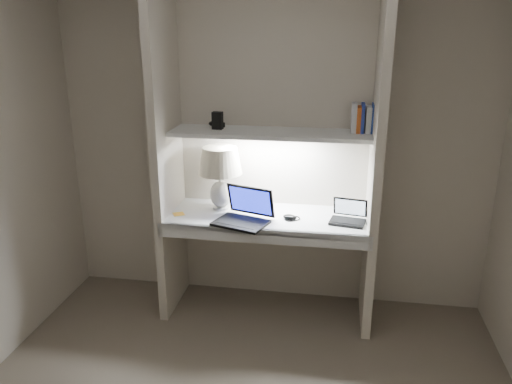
% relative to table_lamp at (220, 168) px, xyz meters
% --- Properties ---
extents(back_wall, '(3.20, 0.01, 2.50)m').
position_rel_table_lamp_xyz_m(back_wall, '(0.36, 0.20, 0.16)').
color(back_wall, beige).
rests_on(back_wall, floor).
extents(alcove_panel_left, '(0.06, 0.55, 2.50)m').
position_rel_table_lamp_xyz_m(alcove_panel_left, '(-0.37, -0.07, 0.16)').
color(alcove_panel_left, beige).
rests_on(alcove_panel_left, floor).
extents(alcove_panel_right, '(0.06, 0.55, 2.50)m').
position_rel_table_lamp_xyz_m(alcove_panel_right, '(1.09, -0.07, 0.16)').
color(alcove_panel_right, beige).
rests_on(alcove_panel_right, floor).
extents(desk, '(1.40, 0.55, 0.04)m').
position_rel_table_lamp_xyz_m(desk, '(0.36, -0.07, -0.34)').
color(desk, white).
rests_on(desk, alcove_panel_left).
extents(desk_apron, '(1.46, 0.03, 0.10)m').
position_rel_table_lamp_xyz_m(desk_apron, '(0.36, -0.33, -0.37)').
color(desk_apron, silver).
rests_on(desk_apron, desk).
extents(shelf, '(1.40, 0.36, 0.03)m').
position_rel_table_lamp_xyz_m(shelf, '(0.36, 0.02, 0.26)').
color(shelf, silver).
rests_on(shelf, back_wall).
extents(strip_light, '(0.60, 0.04, 0.02)m').
position_rel_table_lamp_xyz_m(strip_light, '(0.36, 0.02, 0.24)').
color(strip_light, white).
rests_on(strip_light, shelf).
extents(table_lamp, '(0.32, 0.32, 0.47)m').
position_rel_table_lamp_xyz_m(table_lamp, '(0.00, 0.00, 0.00)').
color(table_lamp, white).
rests_on(table_lamp, desk).
extents(laptop_main, '(0.43, 0.40, 0.24)m').
position_rel_table_lamp_xyz_m(laptop_main, '(0.22, -0.22, -0.26)').
color(laptop_main, black).
rests_on(laptop_main, desk).
extents(laptop_netbook, '(0.27, 0.25, 0.15)m').
position_rel_table_lamp_xyz_m(laptop_netbook, '(0.93, -0.10, -0.28)').
color(laptop_netbook, black).
rests_on(laptop_netbook, desk).
extents(speaker, '(0.11, 0.10, 0.13)m').
position_rel_table_lamp_xyz_m(speaker, '(0.25, 0.11, -0.25)').
color(speaker, silver).
rests_on(speaker, desk).
extents(mouse, '(0.11, 0.09, 0.04)m').
position_rel_table_lamp_xyz_m(mouse, '(0.52, -0.13, -0.30)').
color(mouse, black).
rests_on(mouse, desk).
extents(cable_coil, '(0.11, 0.11, 0.01)m').
position_rel_table_lamp_xyz_m(cable_coil, '(0.55, -0.11, -0.31)').
color(cable_coil, black).
rests_on(cable_coil, desk).
extents(sticky_note, '(0.11, 0.11, 0.00)m').
position_rel_table_lamp_xyz_m(sticky_note, '(-0.28, -0.15, -0.32)').
color(sticky_note, yellow).
rests_on(sticky_note, desk).
extents(book_row, '(0.19, 0.13, 0.20)m').
position_rel_table_lamp_xyz_m(book_row, '(1.01, 0.09, 0.37)').
color(book_row, silver).
rests_on(book_row, shelf).
extents(shelf_box, '(0.08, 0.06, 0.12)m').
position_rel_table_lamp_xyz_m(shelf_box, '(-0.02, 0.04, 0.34)').
color(shelf_box, black).
rests_on(shelf_box, shelf).
extents(shelf_gadget, '(0.12, 0.10, 0.04)m').
position_rel_table_lamp_xyz_m(shelf_gadget, '(-0.06, 0.11, 0.30)').
color(shelf_gadget, black).
rests_on(shelf_gadget, shelf).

